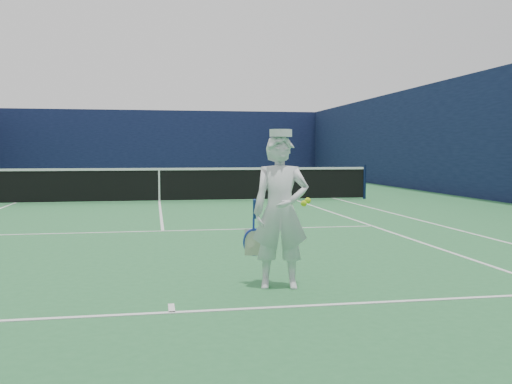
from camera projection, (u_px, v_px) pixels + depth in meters
ground at (159, 202)px, 16.88m from camera, size 80.00×80.00×0.00m
court_markings at (159, 202)px, 16.88m from camera, size 11.03×23.83×0.01m
windscreen_fence at (159, 134)px, 16.74m from camera, size 20.12×36.12×4.00m
tennis_net at (159, 183)px, 16.84m from camera, size 12.88×0.09×1.07m
tennis_player at (280, 211)px, 6.14m from camera, size 0.75×0.56×1.71m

